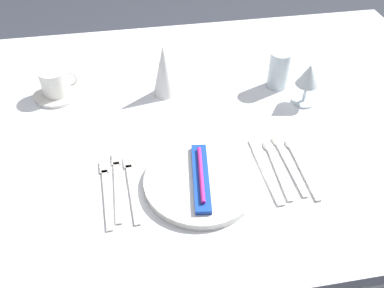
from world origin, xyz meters
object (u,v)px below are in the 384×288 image
Objects in this scene: spoon_dessert at (285,157)px; coffee_cup_left at (55,81)px; spoon_soup at (274,162)px; spoon_tea at (298,160)px; napkin_folded at (164,71)px; dinner_plate at (201,182)px; dinner_knife at (266,172)px; drink_tumbler at (278,72)px; fork_inner at (117,183)px; toothbrush_package at (201,177)px; wine_glass_centre at (308,77)px; fork_salad at (106,190)px; fork_outer at (131,185)px.

coffee_cup_left is (-0.57, 0.37, 0.05)m from spoon_dessert.
spoon_soup is 0.97× the size of spoon_tea.
dinner_plate is at bearing -84.49° from napkin_folded.
spoon_soup is at bearing 173.96° from spoon_tea.
dinner_knife is 1.08× the size of spoon_soup.
coffee_cup_left reaches higher than spoon_dessert.
spoon_soup is 0.34m from drink_tumbler.
coffee_cup_left is at bearing 111.95° from fork_inner.
dinner_plate is 0.02m from toothbrush_package.
wine_glass_centre reaches higher than spoon_dessert.
fork_salad is at bearing -177.93° from spoon_tea.
toothbrush_package is 0.23m from spoon_dessert.
coffee_cup_left is at bearing 140.89° from dinner_knife.
wine_glass_centre is 0.11m from drink_tumbler.
fork_salad is at bearing -146.91° from drink_tumbler.
napkin_folded is at bearing 128.48° from spoon_dessert.
spoon_dessert is (0.03, 0.01, -0.00)m from spoon_soup.
wine_glass_centre is 1.10× the size of drink_tumbler.
toothbrush_package reaches higher than spoon_soup.
napkin_folded is (-0.23, 0.34, 0.08)m from spoon_soup.
toothbrush_package is 0.99× the size of fork_outer.
wine_glass_centre is (0.13, 0.21, 0.08)m from spoon_dessert.
drink_tumbler reaches higher than fork_inner.
coffee_cup_left is at bearing 107.78° from fork_salad.
fork_outer is (-0.16, 0.02, -0.02)m from toothbrush_package.
spoon_tea is 1.69× the size of wine_glass_centre.
spoon_dessert is (0.22, 0.05, -0.01)m from dinner_plate.
fork_salad is 1.97× the size of coffee_cup_left.
fork_inner is 1.04× the size of spoon_tea.
coffee_cup_left is 0.68× the size of napkin_folded.
spoon_soup is (0.03, 0.03, 0.00)m from dinner_knife.
fork_inner is 0.03m from fork_salad.
fork_inner and dinner_knife have the same top height.
dinner_plate is 1.26× the size of spoon_tea.
fork_salad is (-0.06, -0.01, 0.00)m from fork_outer.
drink_tumbler is at bearing 118.62° from wine_glass_centre.
fork_salad is 0.43m from coffee_cup_left.
fork_inner is at bearing 36.17° from fork_salad.
coffee_cup_left is at bearing 171.48° from napkin_folded.
fork_inner is (-0.03, 0.01, 0.00)m from fork_outer.
spoon_dessert is 0.03m from spoon_tea.
spoon_tea is at bearing -49.93° from napkin_folded.
wine_glass_centre is 0.41m from napkin_folded.
dinner_knife is at bearing -4.32° from fork_inner.
dinner_plate is 0.16m from dinner_knife.
coffee_cup_left reaches higher than toothbrush_package.
fork_salad and dinner_knife have the same top height.
wine_glass_centre is (0.55, 0.23, 0.08)m from fork_inner.
dinner_plate reaches higher than fork_salad.
toothbrush_package is 0.95× the size of dinner_knife.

